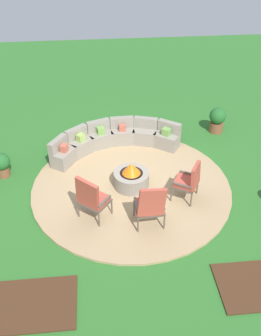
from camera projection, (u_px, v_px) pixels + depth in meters
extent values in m
plane|color=#2D6B28|center=(131.00, 187.00, 9.25)|extent=(24.00, 24.00, 0.00)
cylinder|color=tan|center=(131.00, 186.00, 9.23)|extent=(4.94, 4.94, 0.06)
cube|color=#472B19|center=(25.00, 305.00, 6.55)|extent=(1.84, 1.10, 0.04)
cylinder|color=gray|center=(131.00, 179.00, 9.10)|extent=(0.87, 0.87, 0.39)
cylinder|color=black|center=(131.00, 174.00, 9.00)|extent=(0.57, 0.57, 0.06)
cone|color=orange|center=(131.00, 168.00, 8.90)|extent=(0.45, 0.45, 0.28)
cube|color=gray|center=(167.00, 141.00, 10.49)|extent=(0.80, 0.75, 0.43)
cube|color=gray|center=(170.00, 127.00, 10.37)|extent=(0.64, 0.52, 0.32)
cube|color=gray|center=(145.00, 136.00, 10.68)|extent=(0.77, 0.63, 0.43)
cube|color=gray|center=(146.00, 123.00, 10.57)|extent=(0.69, 0.35, 0.32)
cube|color=gray|center=(122.00, 136.00, 10.69)|extent=(0.68, 0.47, 0.43)
cube|color=gray|center=(122.00, 122.00, 10.59)|extent=(0.67, 0.18, 0.32)
cube|color=gray|center=(101.00, 139.00, 10.55)|extent=(0.78, 0.65, 0.43)
cube|color=gray|center=(98.00, 126.00, 10.43)|extent=(0.68, 0.38, 0.32)
cube|color=gray|center=(80.00, 147.00, 10.24)|extent=(0.80, 0.77, 0.43)
cube|color=gray|center=(76.00, 133.00, 10.11)|extent=(0.62, 0.54, 0.32)
cube|color=gray|center=(64.00, 157.00, 9.82)|extent=(0.74, 0.80, 0.43)
cube|color=gray|center=(58.00, 144.00, 9.65)|extent=(0.50, 0.65, 0.32)
cube|color=#93B756|center=(81.00, 138.00, 10.03)|extent=(0.27, 0.27, 0.20)
cube|color=#BC5B47|center=(64.00, 148.00, 9.62)|extent=(0.23, 0.25, 0.19)
cube|color=#70A34C|center=(101.00, 131.00, 10.32)|extent=(0.25, 0.23, 0.21)
cube|color=#70A34C|center=(166.00, 132.00, 10.27)|extent=(0.27, 0.27, 0.21)
cube|color=#BC5B47|center=(122.00, 128.00, 10.47)|extent=(0.20, 0.17, 0.18)
cylinder|color=brown|center=(91.00, 198.00, 8.53)|extent=(0.04, 0.04, 0.38)
cylinder|color=brown|center=(112.00, 207.00, 8.29)|extent=(0.04, 0.04, 0.38)
cylinder|color=brown|center=(78.00, 210.00, 8.20)|extent=(0.04, 0.04, 0.38)
cylinder|color=brown|center=(99.00, 220.00, 7.96)|extent=(0.04, 0.04, 0.38)
cube|color=brown|center=(95.00, 201.00, 8.12)|extent=(0.80, 0.78, 0.05)
cube|color=#B24738|center=(94.00, 199.00, 8.08)|extent=(0.74, 0.72, 0.09)
cube|color=#B24738|center=(87.00, 194.00, 7.74)|extent=(0.51, 0.49, 0.77)
cube|color=brown|center=(84.00, 192.00, 8.15)|extent=(0.31, 0.38, 0.04)
cube|color=brown|center=(104.00, 201.00, 7.92)|extent=(0.31, 0.38, 0.04)
cylinder|color=brown|center=(134.00, 209.00, 8.24)|extent=(0.04, 0.04, 0.38)
cylinder|color=brown|center=(159.00, 206.00, 8.31)|extent=(0.04, 0.04, 0.38)
cylinder|color=brown|center=(138.00, 225.00, 7.83)|extent=(0.04, 0.04, 0.38)
cylinder|color=brown|center=(164.00, 222.00, 7.90)|extent=(0.04, 0.04, 0.38)
cube|color=brown|center=(149.00, 208.00, 7.94)|extent=(0.64, 0.59, 0.05)
cube|color=#B24738|center=(149.00, 206.00, 7.90)|extent=(0.59, 0.54, 0.09)
cube|color=#B24738|center=(152.00, 203.00, 7.53)|extent=(0.62, 0.12, 0.73)
cube|color=brown|center=(137.00, 205.00, 7.83)|extent=(0.08, 0.47, 0.04)
cube|color=brown|center=(162.00, 202.00, 7.89)|extent=(0.08, 0.47, 0.04)
cylinder|color=brown|center=(171.00, 195.00, 8.63)|extent=(0.04, 0.04, 0.38)
cylinder|color=brown|center=(178.00, 182.00, 9.01)|extent=(0.04, 0.04, 0.38)
cylinder|color=brown|center=(191.00, 200.00, 8.47)|extent=(0.04, 0.04, 0.38)
cylinder|color=brown|center=(197.00, 187.00, 8.85)|extent=(0.04, 0.04, 0.38)
cube|color=brown|center=(185.00, 184.00, 8.61)|extent=(0.73, 0.74, 0.05)
cube|color=#B24738|center=(185.00, 182.00, 8.57)|extent=(0.67, 0.68, 0.09)
cube|color=#B24738|center=(196.00, 176.00, 8.36)|extent=(0.35, 0.52, 0.58)
cube|color=brown|center=(182.00, 185.00, 8.35)|extent=(0.41, 0.26, 0.04)
cube|color=brown|center=(189.00, 173.00, 8.71)|extent=(0.41, 0.26, 0.04)
cylinder|color=brown|center=(216.00, 127.00, 11.35)|extent=(0.42, 0.42, 0.31)
sphere|color=#236028|center=(218.00, 116.00, 11.12)|extent=(0.50, 0.50, 0.50)
sphere|color=#E55638|center=(220.00, 113.00, 11.06)|extent=(0.19, 0.19, 0.19)
cylinder|color=brown|center=(4.00, 171.00, 9.56)|extent=(0.32, 0.32, 0.26)
sphere|color=#236028|center=(1.00, 162.00, 9.37)|extent=(0.45, 0.45, 0.45)
sphere|color=yellow|center=(2.00, 159.00, 9.33)|extent=(0.15, 0.15, 0.15)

